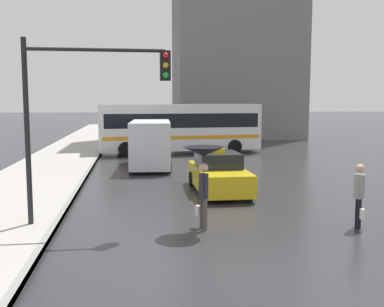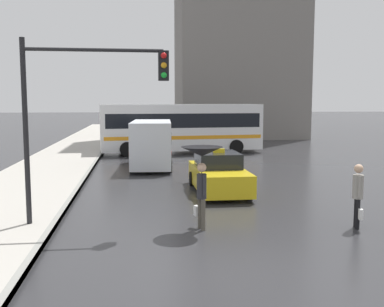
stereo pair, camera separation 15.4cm
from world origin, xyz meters
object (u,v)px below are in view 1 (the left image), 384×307
object	(u,v)px
ambulance_van	(151,142)
pedestrian_with_umbrella	(204,161)
traffic_light	(88,96)
taxi	(219,174)
pedestrian_man	(359,191)
city_bus	(180,126)

from	to	relation	value
ambulance_van	pedestrian_with_umbrella	size ratio (longest dim) A/B	2.38
ambulance_van	traffic_light	world-z (taller)	traffic_light
taxi	pedestrian_man	size ratio (longest dim) A/B	2.51
pedestrian_with_umbrella	traffic_light	xyz separation A→B (m)	(-3.04, 0.57, 1.73)
city_bus	pedestrian_with_umbrella	world-z (taller)	city_bus
ambulance_van	city_bus	xyz separation A→B (m)	(2.25, 6.54, 0.48)
pedestrian_man	traffic_light	size ratio (longest dim) A/B	0.35
traffic_light	ambulance_van	bearing A→B (deg)	79.39
pedestrian_man	pedestrian_with_umbrella	bearing A→B (deg)	-78.92
ambulance_van	pedestrian_man	world-z (taller)	ambulance_van
city_bus	pedestrian_man	xyz separation A→B (m)	(2.93, -18.87, -0.82)
ambulance_van	pedestrian_man	xyz separation A→B (m)	(5.18, -12.33, -0.34)
ambulance_van	traffic_light	size ratio (longest dim) A/B	1.05
city_bus	traffic_light	bearing A→B (deg)	160.53
ambulance_van	pedestrian_with_umbrella	xyz separation A→B (m)	(0.92, -11.90, 0.52)
taxi	pedestrian_with_umbrella	xyz separation A→B (m)	(-1.40, -5.05, 1.19)
ambulance_van	pedestrian_with_umbrella	distance (m)	11.94
city_bus	pedestrian_with_umbrella	size ratio (longest dim) A/B	4.84
ambulance_van	traffic_light	bearing A→B (deg)	83.04
taxi	ambulance_van	size ratio (longest dim) A/B	0.83
taxi	ambulance_van	bearing A→B (deg)	-71.22
city_bus	traffic_light	xyz separation A→B (m)	(-4.38, -17.87, 1.77)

